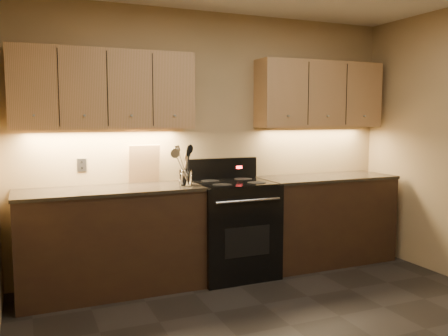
% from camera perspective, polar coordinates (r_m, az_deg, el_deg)
% --- Properties ---
extents(wall_back, '(4.00, 0.04, 2.60)m').
position_cam_1_polar(wall_back, '(4.84, -1.33, 3.09)').
color(wall_back, tan).
rests_on(wall_back, ground).
extents(counter_left, '(1.62, 0.62, 0.93)m').
position_cam_1_polar(counter_left, '(4.39, -13.41, -8.43)').
color(counter_left, black).
rests_on(counter_left, ground).
extents(counter_right, '(1.46, 0.62, 0.93)m').
position_cam_1_polar(counter_right, '(5.25, 12.05, -5.99)').
color(counter_right, black).
rests_on(counter_right, ground).
extents(stove, '(0.76, 0.68, 1.14)m').
position_cam_1_polar(stove, '(4.70, 1.06, -7.12)').
color(stove, black).
rests_on(stove, ground).
extents(upper_cab_left, '(1.60, 0.30, 0.70)m').
position_cam_1_polar(upper_cab_left, '(4.40, -14.18, 9.12)').
color(upper_cab_left, tan).
rests_on(upper_cab_left, wall_back).
extents(upper_cab_right, '(1.44, 0.30, 0.70)m').
position_cam_1_polar(upper_cab_right, '(5.27, 11.42, 8.65)').
color(upper_cab_right, tan).
rests_on(upper_cab_right, wall_back).
extents(outlet_plate, '(0.08, 0.01, 0.12)m').
position_cam_1_polar(outlet_plate, '(4.53, -16.74, 0.35)').
color(outlet_plate, '#B2B5BA').
rests_on(outlet_plate, wall_back).
extents(utensil_crock, '(0.15, 0.15, 0.15)m').
position_cam_1_polar(utensil_crock, '(4.39, -4.65, -1.22)').
color(utensil_crock, white).
rests_on(utensil_crock, counter_left).
extents(cutting_board, '(0.30, 0.11, 0.37)m').
position_cam_1_polar(cutting_board, '(4.59, -9.57, 0.50)').
color(cutting_board, tan).
rests_on(cutting_board, counter_left).
extents(wooden_spoon, '(0.14, 0.10, 0.29)m').
position_cam_1_polar(wooden_spoon, '(4.36, -5.11, -0.05)').
color(wooden_spoon, tan).
rests_on(wooden_spoon, utensil_crock).
extents(black_spoon, '(0.10, 0.11, 0.37)m').
position_cam_1_polar(black_spoon, '(4.39, -4.75, 0.47)').
color(black_spoon, black).
rests_on(black_spoon, utensil_crock).
extents(black_turner, '(0.11, 0.12, 0.32)m').
position_cam_1_polar(black_turner, '(4.36, -4.38, 0.16)').
color(black_turner, black).
rests_on(black_turner, utensil_crock).
extents(steel_spatula, '(0.20, 0.15, 0.39)m').
position_cam_1_polar(steel_spatula, '(4.38, -4.28, 0.59)').
color(steel_spatula, silver).
rests_on(steel_spatula, utensil_crock).
extents(steel_skimmer, '(0.23, 0.12, 0.35)m').
position_cam_1_polar(steel_skimmer, '(4.38, -4.32, 0.34)').
color(steel_skimmer, silver).
rests_on(steel_skimmer, utensil_crock).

